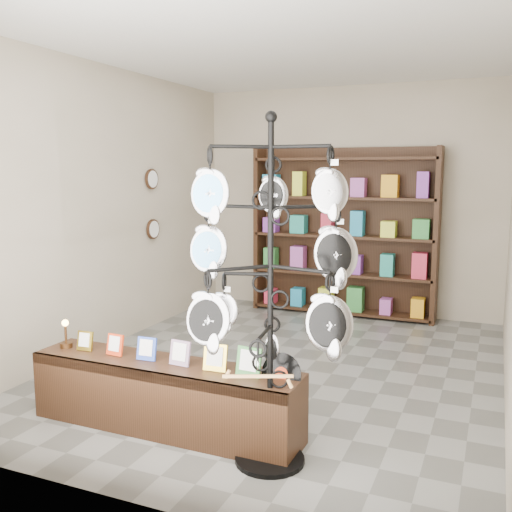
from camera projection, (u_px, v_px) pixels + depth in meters
The scene contains 6 objects.
ground at pixel (282, 367), 5.57m from camera, with size 5.00×5.00×0.00m, color slate.
room_envelope at pixel (283, 176), 5.30m from camera, with size 5.00×5.00×5.00m.
display_tree at pixel (270, 267), 3.56m from camera, with size 1.19×1.19×2.26m.
front_shelf at pixel (164, 395), 4.20m from camera, with size 2.09×0.44×0.74m.
back_shelving at pixel (343, 237), 7.51m from camera, with size 2.42×0.36×2.20m.
wall_clocks at pixel (152, 204), 6.84m from camera, with size 0.03×0.24×0.84m.
Camera 1 is at (1.86, -5.02, 1.90)m, focal length 40.00 mm.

